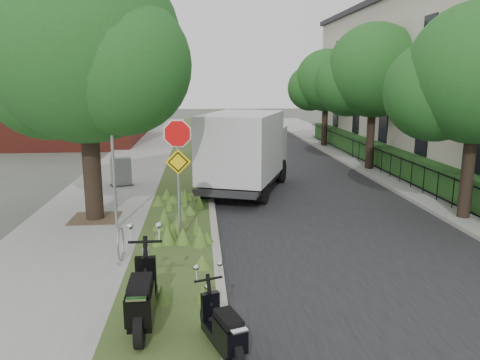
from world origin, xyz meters
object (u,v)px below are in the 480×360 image
object	(u,v)px
sign_assembly	(178,155)
scooter_far	(225,335)
scooter_near	(142,304)
box_truck	(246,148)
utility_cabinet	(121,172)

from	to	relation	value
sign_assembly	scooter_far	bearing A→B (deg)	-80.72
sign_assembly	scooter_near	world-z (taller)	sign_assembly
scooter_near	box_truck	xyz separation A→B (m)	(2.68, 10.03, 1.09)
sign_assembly	utility_cabinet	world-z (taller)	sign_assembly
box_truck	sign_assembly	bearing A→B (deg)	-111.57
scooter_far	box_truck	world-z (taller)	box_truck
scooter_far	scooter_near	bearing A→B (deg)	146.12
box_truck	scooter_far	bearing A→B (deg)	-97.21
sign_assembly	scooter_near	bearing A→B (deg)	-95.76
scooter_far	box_truck	bearing A→B (deg)	82.79
utility_cabinet	sign_assembly	bearing A→B (deg)	-69.34
scooter_near	scooter_far	bearing A→B (deg)	-33.88
scooter_near	box_truck	bearing A→B (deg)	75.06
sign_assembly	utility_cabinet	distance (m)	7.36
box_truck	utility_cabinet	size ratio (longest dim) A/B	5.55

